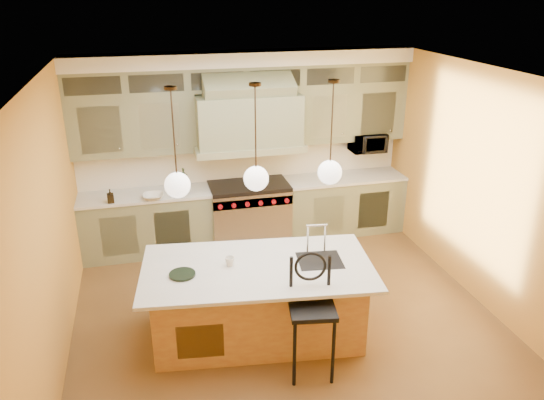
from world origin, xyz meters
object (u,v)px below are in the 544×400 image
object	(u,v)px
kitchen_island	(258,299)
microwave	(368,142)
counter_stool	(312,308)
range	(249,213)

from	to	relation	value
kitchen_island	microwave	world-z (taller)	microwave
kitchen_island	counter_stool	world-z (taller)	kitchen_island
range	counter_stool	bearing A→B (deg)	-89.99
range	kitchen_island	size ratio (longest dim) A/B	0.45
counter_stool	microwave	xyz separation A→B (m)	(1.95, 3.22, 0.70)
range	kitchen_island	xyz separation A→B (m)	(-0.39, -2.40, -0.01)
range	microwave	xyz separation A→B (m)	(1.95, 0.11, 0.96)
kitchen_island	counter_stool	size ratio (longest dim) A/B	2.04
microwave	counter_stool	bearing A→B (deg)	-121.21
range	microwave	size ratio (longest dim) A/B	2.21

